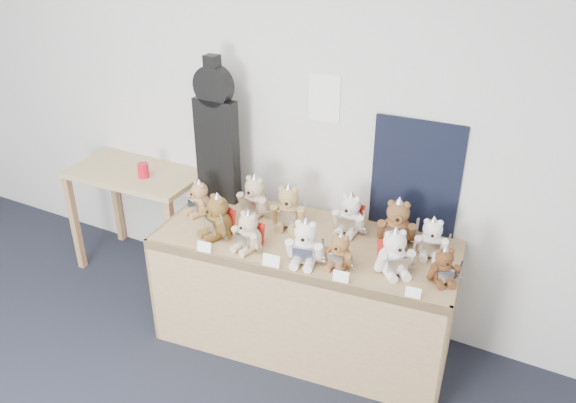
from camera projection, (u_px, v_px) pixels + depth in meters
The scene contains 22 objects.
room_shell at pixel (324, 98), 3.45m from camera, with size 6.00×6.00×6.00m.
display_table at pixel (302, 267), 3.43m from camera, with size 1.91×0.98×0.76m.
side_table at pixel (137, 186), 4.21m from camera, with size 1.03×0.61×0.83m.
guitar_case at pixel (216, 132), 3.68m from camera, with size 0.30×0.09×0.99m.
navy_board at pixel (415, 177), 3.36m from camera, with size 0.53×0.02×0.71m, color black.
red_cup at pixel (143, 170), 4.02m from camera, with size 0.08×0.08×0.11m, color red.
teddy_front_far_left at pixel (218, 218), 3.40m from camera, with size 0.24×0.24×0.30m.
teddy_front_left at pixel (248, 232), 3.27m from camera, with size 0.22×0.20×0.27m.
teddy_front_centre at pixel (305, 244), 3.13m from camera, with size 0.25×0.22×0.30m.
teddy_front_right at pixel (340, 252), 3.10m from camera, with size 0.19×0.16×0.24m.
teddy_front_far_right at pixel (394, 254), 3.04m from camera, with size 0.24×0.24×0.30m.
teddy_front_end at pixel (443, 267), 2.97m from camera, with size 0.19×0.19×0.23m.
teddy_back_left at pixel (255, 198), 3.63m from camera, with size 0.25×0.20×0.31m.
teddy_back_centre_left at pixel (288, 208), 3.51m from camera, with size 0.25×0.23×0.30m.
teddy_back_centre_right at pixel (350, 215), 3.44m from camera, with size 0.23×0.19×0.29m.
teddy_back_right at pixel (397, 224), 3.31m from camera, with size 0.27×0.24×0.32m.
teddy_back_end at pixel (431, 239), 3.20m from camera, with size 0.22×0.20×0.26m.
teddy_back_far_left at pixel (199, 199), 3.66m from camera, with size 0.21×0.20×0.26m.
entry_card_a at pixel (204, 247), 3.26m from camera, with size 0.09×0.00×0.06m, color white.
entry_card_b at pixel (271, 261), 3.12m from camera, with size 0.10×0.00×0.07m, color white.
entry_card_c at pixel (341, 276), 2.99m from camera, with size 0.09×0.00×0.06m, color white.
entry_card_d at pixel (413, 293), 2.87m from camera, with size 0.08×0.00×0.06m, color white.
Camera 1 is at (2.10, -0.57, 2.52)m, focal length 35.00 mm.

